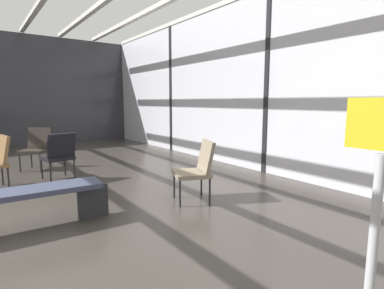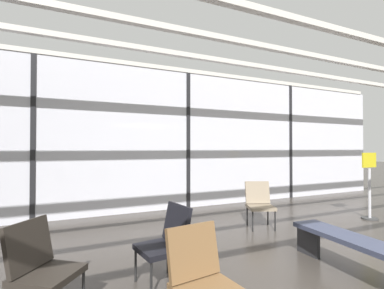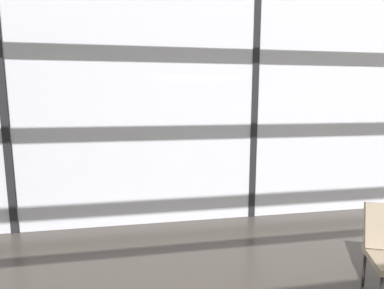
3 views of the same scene
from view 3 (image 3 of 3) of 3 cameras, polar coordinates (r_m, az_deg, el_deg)
name	(u,v)px [view 3 (image 3 of 3)]	position (r m, az deg, el deg)	size (l,w,h in m)	color
glass_curtain_wall	(253,106)	(4.79, 11.45, 7.02)	(14.00, 0.08, 3.51)	silver
window_mullion_0	(5,108)	(4.80, -31.63, 5.92)	(0.10, 0.12, 3.51)	black
window_mullion_1	(253,106)	(4.79, 11.45, 7.02)	(0.10, 0.12, 3.51)	black
parked_airplane	(141,93)	(10.62, -9.52, 9.50)	(11.85, 4.12, 4.12)	silver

